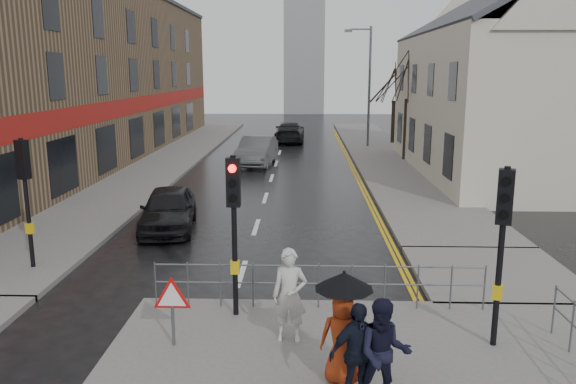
# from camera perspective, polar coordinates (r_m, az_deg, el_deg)

# --- Properties ---
(ground) EXTENTS (120.00, 120.00, 0.00)m
(ground) POSITION_cam_1_polar(r_m,az_deg,el_deg) (12.10, -6.37, -13.21)
(ground) COLOR black
(ground) RESTS_ON ground
(left_pavement) EXTENTS (4.00, 44.00, 0.14)m
(left_pavement) POSITION_cam_1_polar(r_m,az_deg,el_deg) (35.16, -11.71, 3.53)
(left_pavement) COLOR #605E5B
(left_pavement) RESTS_ON ground
(right_pavement) EXTENTS (4.00, 40.00, 0.14)m
(right_pavement) POSITION_cam_1_polar(r_m,az_deg,el_deg) (36.51, 9.38, 3.93)
(right_pavement) COLOR #605E5B
(right_pavement) RESTS_ON ground
(pavement_bridge_right) EXTENTS (4.00, 4.20, 0.14)m
(pavement_bridge_right) POSITION_cam_1_polar(r_m,az_deg,el_deg) (15.52, 20.09, -7.81)
(pavement_bridge_right) COLOR #605E5B
(pavement_bridge_right) RESTS_ON ground
(building_left_terrace) EXTENTS (8.00, 42.00, 10.00)m
(building_left_terrace) POSITION_cam_1_polar(r_m,az_deg,el_deg) (35.54, -21.26, 11.05)
(building_left_terrace) COLOR #796146
(building_left_terrace) RESTS_ON ground
(building_right_cream) EXTENTS (9.00, 16.40, 10.10)m
(building_right_cream) POSITION_cam_1_polar(r_m,az_deg,el_deg) (30.64, 21.88, 10.55)
(building_right_cream) COLOR beige
(building_right_cream) RESTS_ON ground
(church_tower) EXTENTS (5.00, 5.00, 18.00)m
(church_tower) POSITION_cam_1_polar(r_m,az_deg,el_deg) (72.93, 1.66, 15.12)
(church_tower) COLOR gray
(church_tower) RESTS_ON ground
(traffic_signal_near_left) EXTENTS (0.28, 0.27, 3.40)m
(traffic_signal_near_left) POSITION_cam_1_polar(r_m,az_deg,el_deg) (11.44, -5.52, -1.62)
(traffic_signal_near_left) COLOR black
(traffic_signal_near_left) RESTS_ON near_pavement
(traffic_signal_near_right) EXTENTS (0.34, 0.33, 3.40)m
(traffic_signal_near_right) POSITION_cam_1_polar(r_m,az_deg,el_deg) (10.79, 20.99, -3.22)
(traffic_signal_near_right) COLOR black
(traffic_signal_near_right) RESTS_ON near_pavement
(traffic_signal_far_left) EXTENTS (0.34, 0.33, 3.40)m
(traffic_signal_far_left) POSITION_cam_1_polar(r_m,az_deg,el_deg) (15.79, -25.17, 1.09)
(traffic_signal_far_left) COLOR black
(traffic_signal_far_left) RESTS_ON left_pavement
(guard_railing_front) EXTENTS (7.14, 0.04, 1.00)m
(guard_railing_front) POSITION_cam_1_polar(r_m,az_deg,el_deg) (12.21, 3.14, -8.54)
(guard_railing_front) COLOR #595B5E
(guard_railing_front) RESTS_ON near_pavement
(warning_sign) EXTENTS (0.80, 0.07, 1.35)m
(warning_sign) POSITION_cam_1_polar(r_m,az_deg,el_deg) (10.74, -11.71, -10.71)
(warning_sign) COLOR #595B5E
(warning_sign) RESTS_ON near_pavement
(street_lamp) EXTENTS (1.83, 0.25, 8.00)m
(street_lamp) POSITION_cam_1_polar(r_m,az_deg,el_deg) (39.05, 8.02, 11.33)
(street_lamp) COLOR #595B5E
(street_lamp) RESTS_ON right_pavement
(tree_near) EXTENTS (2.40, 2.40, 6.58)m
(tree_near) POSITION_cam_1_polar(r_m,az_deg,el_deg) (33.35, 12.11, 11.81)
(tree_near) COLOR #31261B
(tree_near) RESTS_ON right_pavement
(tree_far) EXTENTS (2.40, 2.40, 5.64)m
(tree_far) POSITION_cam_1_polar(r_m,az_deg,el_deg) (41.33, 10.77, 10.88)
(tree_far) COLOR #31261B
(tree_far) RESTS_ON right_pavement
(pedestrian_a) EXTENTS (0.69, 0.48, 1.81)m
(pedestrian_a) POSITION_cam_1_polar(r_m,az_deg,el_deg) (10.72, 0.16, -10.46)
(pedestrian_a) COLOR beige
(pedestrian_a) RESTS_ON near_pavement
(pedestrian_b) EXTENTS (0.86, 0.69, 1.71)m
(pedestrian_b) POSITION_cam_1_polar(r_m,az_deg,el_deg) (8.94, 9.73, -15.86)
(pedestrian_b) COLOR black
(pedestrian_b) RESTS_ON near_pavement
(pedestrian_with_umbrella) EXTENTS (0.96, 0.96, 1.90)m
(pedestrian_with_umbrella) POSITION_cam_1_polar(r_m,az_deg,el_deg) (9.36, 5.63, -12.86)
(pedestrian_with_umbrella) COLOR #983011
(pedestrian_with_umbrella) RESTS_ON near_pavement
(pedestrian_d) EXTENTS (1.02, 0.78, 1.61)m
(pedestrian_d) POSITION_cam_1_polar(r_m,az_deg,el_deg) (9.01, 6.97, -15.88)
(pedestrian_d) COLOR black
(pedestrian_d) RESTS_ON near_pavement
(car_parked) EXTENTS (2.18, 4.34, 1.42)m
(car_parked) POSITION_cam_1_polar(r_m,az_deg,el_deg) (19.01, -12.07, -1.71)
(car_parked) COLOR black
(car_parked) RESTS_ON ground
(car_mid) EXTENTS (2.19, 5.01, 1.60)m
(car_mid) POSITION_cam_1_polar(r_m,az_deg,el_deg) (31.69, -3.17, 4.18)
(car_mid) COLOR #46484B
(car_mid) RESTS_ON ground
(car_far) EXTENTS (2.18, 5.23, 1.51)m
(car_far) POSITION_cam_1_polar(r_m,az_deg,el_deg) (42.05, 0.17, 6.09)
(car_far) COLOR black
(car_far) RESTS_ON ground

